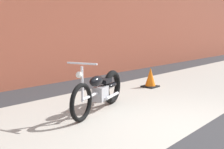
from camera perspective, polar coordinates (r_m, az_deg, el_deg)
ground_plane at (r=4.32m, az=17.03°, el=-11.99°), size 80.00×80.00×0.00m
sidewalk_slab at (r=5.26m, az=-0.60°, el=-7.78°), size 36.00×3.50×0.01m
brick_building_wall at (r=7.85m, az=-20.06°, el=14.74°), size 36.00×0.50×4.76m
motorcycle_black at (r=5.24m, az=-2.15°, el=-3.37°), size 1.94×0.85×1.03m
traffic_cone at (r=7.52m, az=8.34°, el=-0.84°), size 0.40×0.40×0.55m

